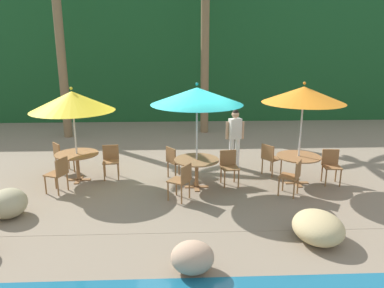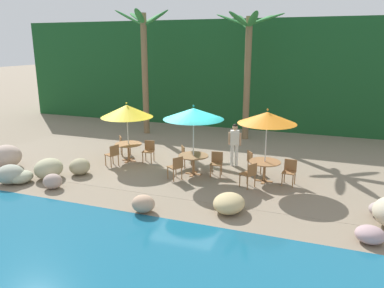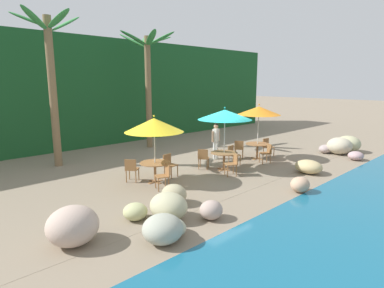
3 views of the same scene
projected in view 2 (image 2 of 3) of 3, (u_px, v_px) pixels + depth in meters
name	position (u px, v px, depth m)	size (l,w,h in m)	color
ground_plane	(189.00, 171.00, 14.27)	(120.00, 120.00, 0.00)	gray
terrace_deck	(189.00, 171.00, 14.27)	(18.00, 5.20, 0.01)	gray
foliage_backdrop	(243.00, 74.00, 21.65)	(28.00, 2.40, 6.00)	#194C23
rock_seawall	(174.00, 187.00, 11.71)	(15.63, 2.77, 0.89)	#B8B488
umbrella_yellow	(127.00, 111.00, 14.94)	(2.09, 2.09, 2.45)	silver
dining_table_yellow	(128.00, 147.00, 15.32)	(1.10, 1.10, 0.74)	olive
chair_yellow_seaward	(149.00, 150.00, 15.25)	(0.47, 0.48, 0.87)	olive
chair_yellow_inland	(123.00, 144.00, 16.10)	(0.60, 0.59, 0.87)	olive
chair_yellow_left	(113.00, 154.00, 14.68)	(0.55, 0.55, 0.87)	olive
umbrella_teal	(193.00, 114.00, 13.30)	(2.19, 2.19, 2.61)	silver
dining_table_teal	(193.00, 158.00, 13.73)	(1.10, 1.10, 0.74)	olive
chair_teal_seaward	(217.00, 162.00, 13.67)	(0.47, 0.48, 0.87)	olive
chair_teal_inland	(186.00, 155.00, 14.53)	(0.59, 0.59, 0.87)	olive
chair_teal_left	(176.00, 166.00, 13.18)	(0.58, 0.58, 0.87)	olive
umbrella_orange	(267.00, 118.00, 12.58)	(2.00, 2.00, 2.60)	silver
dining_table_orange	(265.00, 165.00, 13.02)	(1.10, 1.10, 0.74)	olive
chair_orange_seaward	(290.00, 170.00, 12.77)	(0.46, 0.47, 0.87)	olive
chair_orange_inland	(252.00, 161.00, 13.82)	(0.59, 0.59, 0.87)	olive
chair_orange_left	(250.00, 173.00, 12.47)	(0.58, 0.58, 0.87)	olive
palm_tree_nearest	(144.00, 56.00, 19.30)	(2.70, 2.81, 6.36)	brown
palm_tree_second	(248.00, 56.00, 18.02)	(3.28, 3.06, 6.15)	brown
waiter_in_white	(235.00, 142.00, 14.62)	(0.52, 0.29, 1.70)	white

